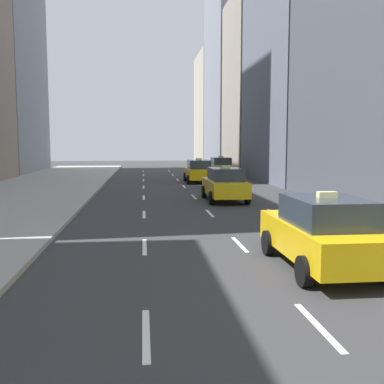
{
  "coord_description": "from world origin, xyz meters",
  "views": [
    {
      "loc": [
        -0.22,
        1.21,
        2.97
      ],
      "look_at": [
        1.31,
        15.17,
        1.46
      ],
      "focal_mm": 42.0,
      "sensor_mm": 36.0,
      "label": 1
    }
  ],
  "objects_px": {
    "taxi_second": "(225,184)",
    "taxi_third": "(198,171)",
    "taxi_lead": "(220,167)",
    "taxi_fourth": "(322,232)"
  },
  "relations": [
    {
      "from": "taxi_second",
      "to": "taxi_third",
      "type": "xyz_separation_m",
      "value": [
        0.0,
        11.22,
        0.0
      ]
    },
    {
      "from": "taxi_lead",
      "to": "taxi_third",
      "type": "bearing_deg",
      "value": -113.97
    },
    {
      "from": "taxi_lead",
      "to": "taxi_second",
      "type": "relative_size",
      "value": 1.0
    },
    {
      "from": "taxi_lead",
      "to": "taxi_second",
      "type": "distance_m",
      "value": 17.73
    },
    {
      "from": "taxi_lead",
      "to": "taxi_third",
      "type": "height_order",
      "value": "same"
    },
    {
      "from": "taxi_lead",
      "to": "taxi_second",
      "type": "bearing_deg",
      "value": -99.08
    },
    {
      "from": "taxi_third",
      "to": "taxi_second",
      "type": "bearing_deg",
      "value": -90.0
    },
    {
      "from": "taxi_third",
      "to": "taxi_fourth",
      "type": "xyz_separation_m",
      "value": [
        0.0,
        -23.99,
        0.0
      ]
    },
    {
      "from": "taxi_second",
      "to": "taxi_third",
      "type": "height_order",
      "value": "same"
    },
    {
      "from": "taxi_lead",
      "to": "taxi_fourth",
      "type": "height_order",
      "value": "same"
    }
  ]
}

